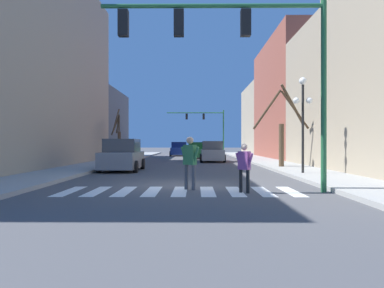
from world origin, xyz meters
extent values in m
plane|color=#4C4C4F|center=(0.00, 0.00, 0.00)|extent=(240.00, 240.00, 0.00)
cube|color=#9E9E99|center=(-6.26, 0.00, 0.07)|extent=(2.81, 90.00, 0.15)
cube|color=#9E9E99|center=(6.26, 0.00, 0.07)|extent=(2.81, 90.00, 0.15)
cube|color=tan|center=(-10.67, 13.95, 6.88)|extent=(6.00, 14.77, 13.75)
cube|color=#515B66|center=(-10.67, 26.65, 3.58)|extent=(6.00, 10.63, 7.17)
cube|color=tan|center=(10.67, 11.73, 4.69)|extent=(6.00, 8.11, 9.38)
cube|color=#934C3D|center=(10.67, 23.75, 5.86)|extent=(6.00, 15.94, 11.72)
cube|color=tan|center=(10.67, 38.01, 4.68)|extent=(6.00, 12.57, 9.36)
cube|color=white|center=(-3.60, -1.68, 0.00)|extent=(0.45, 2.60, 0.01)
cube|color=white|center=(-2.70, -1.68, 0.00)|extent=(0.45, 2.60, 0.01)
cube|color=white|center=(-1.80, -1.68, 0.00)|extent=(0.45, 2.60, 0.01)
cube|color=white|center=(-0.90, -1.68, 0.00)|extent=(0.45, 2.60, 0.01)
cube|color=white|center=(0.00, -1.68, 0.00)|extent=(0.45, 2.60, 0.01)
cube|color=white|center=(0.90, -1.68, 0.00)|extent=(0.45, 2.60, 0.01)
cube|color=white|center=(1.80, -1.68, 0.00)|extent=(0.45, 2.60, 0.01)
cube|color=white|center=(2.70, -1.68, 0.00)|extent=(0.45, 2.60, 0.01)
cube|color=white|center=(3.60, -1.68, 0.00)|extent=(0.45, 2.60, 0.01)
cylinder|color=#236038|center=(4.60, -1.86, 3.18)|extent=(0.18, 0.18, 6.36)
cylinder|color=#236038|center=(1.04, -1.86, 5.96)|extent=(7.12, 0.14, 0.14)
cube|color=black|center=(2.11, -1.86, 5.41)|extent=(0.32, 0.28, 0.84)
cube|color=black|center=(-0.02, -1.86, 5.41)|extent=(0.32, 0.28, 0.84)
cube|color=black|center=(-1.80, -1.86, 5.41)|extent=(0.32, 0.28, 0.84)
cylinder|color=#236038|center=(4.60, 40.38, 3.19)|extent=(0.18, 0.18, 6.39)
cylinder|color=#236038|center=(0.50, 40.38, 5.99)|extent=(8.22, 0.14, 0.14)
cube|color=black|center=(1.73, 40.38, 5.44)|extent=(0.32, 0.28, 0.84)
cube|color=black|center=(-0.74, 40.38, 5.44)|extent=(0.32, 0.28, 0.84)
cylinder|color=black|center=(5.66, 4.12, 2.26)|extent=(0.12, 0.12, 4.21)
sphere|color=white|center=(5.66, 4.12, 4.54)|extent=(0.36, 0.36, 0.36)
sphere|color=white|center=(5.34, 4.12, 3.61)|extent=(0.31, 0.31, 0.31)
sphere|color=white|center=(5.98, 4.12, 3.61)|extent=(0.31, 0.31, 0.31)
cube|color=#236B38|center=(0.64, 24.66, 0.59)|extent=(1.72, 4.46, 0.82)
cube|color=#133A1E|center=(0.64, 24.66, 1.34)|extent=(1.58, 2.32, 0.67)
cylinder|color=black|center=(-0.24, 26.04, 0.32)|extent=(0.22, 0.64, 0.64)
cylinder|color=black|center=(1.51, 26.04, 0.32)|extent=(0.22, 0.64, 0.64)
cylinder|color=black|center=(-0.24, 23.28, 0.32)|extent=(0.22, 0.64, 0.64)
cylinder|color=black|center=(1.51, 23.28, 0.32)|extent=(0.22, 0.64, 0.64)
cube|color=gray|center=(1.93, 17.85, 0.61)|extent=(1.81, 4.58, 0.86)
cube|color=#464648|center=(1.93, 17.85, 1.39)|extent=(1.67, 2.38, 0.71)
cylinder|color=black|center=(1.01, 19.27, 0.32)|extent=(0.22, 0.64, 0.64)
cylinder|color=black|center=(2.86, 19.27, 0.32)|extent=(0.22, 0.64, 0.64)
cylinder|color=black|center=(1.01, 16.43, 0.32)|extent=(0.22, 0.64, 0.64)
cylinder|color=black|center=(2.86, 16.43, 0.32)|extent=(0.22, 0.64, 0.64)
cube|color=navy|center=(-1.48, 32.53, 0.60)|extent=(1.94, 4.51, 0.85)
cube|color=#0E1C46|center=(-1.48, 32.53, 1.37)|extent=(1.79, 2.35, 0.69)
cylinder|color=black|center=(-0.49, 31.13, 0.32)|extent=(0.22, 0.64, 0.64)
cylinder|color=black|center=(-2.47, 31.13, 0.32)|extent=(0.22, 0.64, 0.64)
cylinder|color=black|center=(-0.49, 33.93, 0.32)|extent=(0.22, 0.64, 0.64)
cylinder|color=black|center=(-2.47, 33.93, 0.32)|extent=(0.22, 0.64, 0.64)
cube|color=gray|center=(-3.65, 7.38, 0.63)|extent=(1.91, 4.35, 0.90)
cube|color=#464648|center=(-3.65, 7.38, 1.44)|extent=(1.76, 2.26, 0.73)
cylinder|color=black|center=(-4.62, 8.73, 0.32)|extent=(0.22, 0.64, 0.64)
cylinder|color=black|center=(-2.68, 8.73, 0.32)|extent=(0.22, 0.64, 0.64)
cylinder|color=black|center=(-4.62, 6.03, 0.32)|extent=(0.22, 0.64, 0.64)
cylinder|color=black|center=(-2.68, 6.03, 0.32)|extent=(0.22, 0.64, 0.64)
cylinder|color=#4C4C51|center=(0.20, -1.16, 0.42)|extent=(0.13, 0.13, 0.84)
cylinder|color=#4C4C51|center=(0.44, -1.34, 0.42)|extent=(0.13, 0.13, 0.84)
cube|color=#337542|center=(0.32, -1.25, 1.18)|extent=(0.47, 0.43, 0.66)
sphere|color=tan|center=(0.32, -1.25, 1.66)|extent=(0.24, 0.24, 0.24)
cylinder|color=#337542|center=(0.13, -1.11, 1.13)|extent=(0.29, 0.25, 0.64)
cylinder|color=#337542|center=(0.51, -1.39, 1.13)|extent=(0.29, 0.25, 0.64)
cylinder|color=black|center=(2.15, -2.11, 0.37)|extent=(0.11, 0.11, 0.73)
cylinder|color=black|center=(1.95, -1.93, 0.37)|extent=(0.11, 0.11, 0.73)
cube|color=#9E4C93|center=(2.05, -2.02, 1.02)|extent=(0.40, 0.39, 0.58)
sphere|color=beige|center=(2.05, -2.02, 1.45)|extent=(0.21, 0.21, 0.21)
cylinder|color=#9E4C93|center=(2.20, -2.16, 0.98)|extent=(0.24, 0.23, 0.56)
cylinder|color=#9E4C93|center=(1.89, -1.89, 0.98)|extent=(0.24, 0.23, 0.56)
cylinder|color=brown|center=(5.76, 9.02, 1.45)|extent=(0.31, 0.31, 2.60)
cylinder|color=brown|center=(6.51, 9.26, 3.94)|extent=(1.65, 0.68, 2.54)
cylinder|color=brown|center=(6.67, 9.29, 3.62)|extent=(1.91, 0.70, 2.35)
cylinder|color=brown|center=(4.99, 9.65, 3.66)|extent=(1.59, 1.46, 2.44)
cylinder|color=#473828|center=(-6.04, 18.25, 1.35)|extent=(0.28, 0.28, 2.40)
cylinder|color=#473828|center=(-6.05, 17.76, 3.00)|extent=(0.15, 1.08, 1.21)
cylinder|color=#473828|center=(-6.21, 17.77, 3.51)|extent=(0.44, 1.07, 2.02)
cylinder|color=#473828|center=(-6.25, 18.76, 3.28)|extent=(0.50, 1.12, 1.56)
cylinder|color=#473828|center=(-5.98, 17.94, 3.20)|extent=(0.23, 0.73, 1.51)
cylinder|color=#473828|center=(-6.45, 18.60, 3.10)|extent=(0.91, 0.82, 1.70)
camera|label=1|loc=(0.50, -13.82, 1.57)|focal=35.00mm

